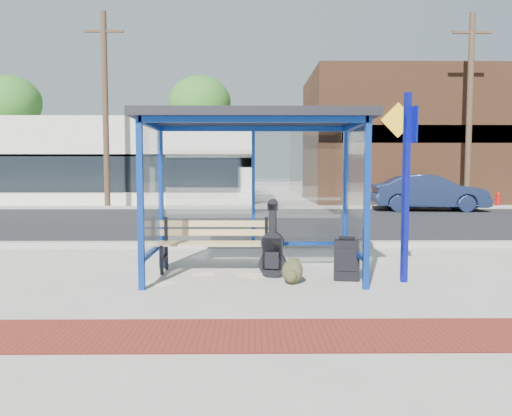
{
  "coord_description": "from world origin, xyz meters",
  "views": [
    {
      "loc": [
        -0.04,
        -7.33,
        1.6
      ],
      "look_at": [
        0.04,
        0.2,
        1.02
      ],
      "focal_mm": 35.0,
      "sensor_mm": 36.0,
      "label": 1
    }
  ],
  "objects_px": {
    "suitcase": "(347,260)",
    "parked_car": "(429,193)",
    "fire_hydrant": "(498,199)",
    "bench": "(215,241)",
    "backpack": "(292,272)",
    "guitar_bag": "(272,251)"
  },
  "relations": [
    {
      "from": "parked_car",
      "to": "suitcase",
      "type": "bearing_deg",
      "value": 160.74
    },
    {
      "from": "bench",
      "to": "backpack",
      "type": "relative_size",
      "value": 5.04
    },
    {
      "from": "suitcase",
      "to": "backpack",
      "type": "relative_size",
      "value": 1.78
    },
    {
      "from": "guitar_bag",
      "to": "backpack",
      "type": "relative_size",
      "value": 3.06
    },
    {
      "from": "fire_hydrant",
      "to": "suitcase",
      "type": "bearing_deg",
      "value": -123.32
    },
    {
      "from": "guitar_bag",
      "to": "suitcase",
      "type": "xyz_separation_m",
      "value": [
        1.07,
        -0.2,
        -0.11
      ]
    },
    {
      "from": "bench",
      "to": "backpack",
      "type": "height_order",
      "value": "bench"
    },
    {
      "from": "bench",
      "to": "fire_hydrant",
      "type": "relative_size",
      "value": 2.8
    },
    {
      "from": "guitar_bag",
      "to": "suitcase",
      "type": "distance_m",
      "value": 1.09
    },
    {
      "from": "suitcase",
      "to": "parked_car",
      "type": "distance_m",
      "value": 13.45
    },
    {
      "from": "guitar_bag",
      "to": "fire_hydrant",
      "type": "distance_m",
      "value": 17.04
    },
    {
      "from": "backpack",
      "to": "parked_car",
      "type": "height_order",
      "value": "parked_car"
    },
    {
      "from": "suitcase",
      "to": "backpack",
      "type": "height_order",
      "value": "suitcase"
    },
    {
      "from": "suitcase",
      "to": "parked_car",
      "type": "height_order",
      "value": "parked_car"
    },
    {
      "from": "parked_car",
      "to": "fire_hydrant",
      "type": "xyz_separation_m",
      "value": [
        3.54,
        1.62,
        -0.36
      ]
    },
    {
      "from": "suitcase",
      "to": "backpack",
      "type": "xyz_separation_m",
      "value": [
        -0.81,
        -0.23,
        -0.12
      ]
    },
    {
      "from": "guitar_bag",
      "to": "parked_car",
      "type": "relative_size",
      "value": 0.26
    },
    {
      "from": "guitar_bag",
      "to": "fire_hydrant",
      "type": "bearing_deg",
      "value": 64.37
    },
    {
      "from": "guitar_bag",
      "to": "bench",
      "type": "bearing_deg",
      "value": 163.96
    },
    {
      "from": "bench",
      "to": "suitcase",
      "type": "height_order",
      "value": "bench"
    },
    {
      "from": "bench",
      "to": "parked_car",
      "type": "relative_size",
      "value": 0.42
    },
    {
      "from": "backpack",
      "to": "fire_hydrant",
      "type": "xyz_separation_m",
      "value": [
        9.92,
        14.1,
        0.18
      ]
    }
  ]
}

